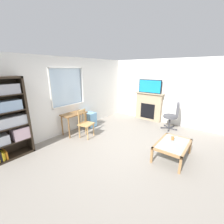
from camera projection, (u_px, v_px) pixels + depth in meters
ground at (125, 148)px, 4.17m from camera, size 6.46×5.56×0.02m
wall_back_with_window at (72, 96)px, 5.17m from camera, size 5.46×0.15×2.53m
wall_right at (164, 92)px, 5.92m from camera, size 0.12×4.76×2.53m
bookshelf at (6, 118)px, 3.49m from camera, size 0.90×0.38×1.99m
desk_under_window at (74, 117)px, 4.97m from camera, size 0.84×0.47×0.71m
wooden_chair at (85, 123)px, 4.72m from camera, size 0.49×0.48×0.90m
plastic_drawer_unit at (90, 119)px, 5.67m from camera, size 0.35×0.40×0.54m
fireplace at (149, 107)px, 6.30m from camera, size 0.26×1.22×1.19m
tv at (150, 86)px, 6.04m from camera, size 0.06×0.97×0.54m
office_chair at (173, 115)px, 5.31m from camera, size 0.58×0.56×1.00m
coffee_table at (173, 145)px, 3.61m from camera, size 1.05×0.68×0.40m
sippy_cup at (173, 138)px, 3.76m from camera, size 0.07×0.07×0.09m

